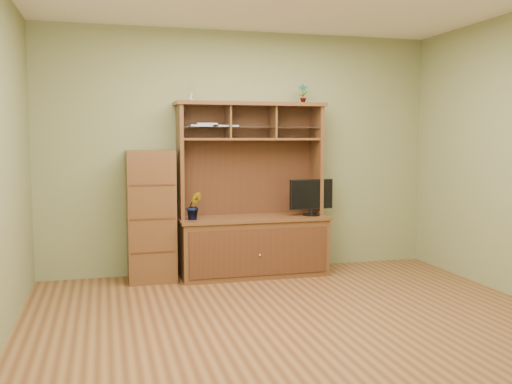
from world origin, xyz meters
name	(u,v)px	position (x,y,z in m)	size (l,w,h in m)	color
room	(301,158)	(0.00, 0.00, 1.35)	(4.54, 4.04, 2.74)	#543018
media_hutch	(252,228)	(0.05, 1.73, 0.52)	(1.66, 0.61, 1.90)	#4C2C15
monitor	(311,196)	(0.71, 1.65, 0.86)	(0.51, 0.20, 0.40)	black
orchid_plant	(194,206)	(-0.61, 1.65, 0.80)	(0.16, 0.13, 0.30)	#2D551D
top_plant	(303,93)	(0.66, 1.80, 2.01)	(0.12, 0.08, 0.22)	#355E20
reed_diffuser	(190,92)	(-0.61, 1.81, 2.00)	(0.05, 0.05, 0.26)	silver
magazines	(211,125)	(-0.39, 1.81, 1.65)	(0.53, 0.19, 0.04)	#B3B3B8
side_cabinet	(151,216)	(-1.05, 1.76, 0.69)	(0.49, 0.45, 1.38)	#4C2C15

